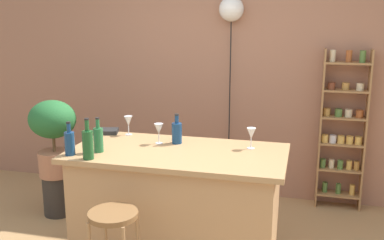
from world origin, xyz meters
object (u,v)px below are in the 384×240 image
object	(u,v)px
bar_stool	(114,240)
bottle_olive_oil	(98,139)
bottle_sauce_amber	(88,144)
bottle_spirits_clear	(70,143)
bottle_soda_blue	(177,132)
spice_shelf	(343,129)
wine_glass_right	(159,129)
wine_glass_center	(251,134)
wine_glass_left	(128,121)
cookbook	(106,131)
plant_stool	(58,194)
potted_plant	(53,131)

from	to	relation	value
bar_stool	bottle_olive_oil	xyz separation A→B (m)	(-0.33, 0.51, 0.52)
bar_stool	bottle_sauce_amber	distance (m)	0.71
bottle_spirits_clear	bottle_soda_blue	size ratio (longest dim) A/B	1.04
spice_shelf	wine_glass_right	size ratio (longest dim) A/B	10.00
bar_stool	bottle_soda_blue	world-z (taller)	bottle_soda_blue
bar_stool	spice_shelf	size ratio (longest dim) A/B	0.45
bottle_soda_blue	wine_glass_center	world-z (taller)	bottle_soda_blue
spice_shelf	bottle_soda_blue	size ratio (longest dim) A/B	6.80
bottle_spirits_clear	wine_glass_center	world-z (taller)	bottle_spirits_clear
bottle_soda_blue	wine_glass_left	world-z (taller)	bottle_soda_blue
wine_glass_center	bar_stool	bearing A→B (deg)	-131.36
spice_shelf	wine_glass_center	size ratio (longest dim) A/B	10.00
bottle_soda_blue	bottle_spirits_clear	bearing A→B (deg)	-144.04
spice_shelf	wine_glass_left	xyz separation A→B (m)	(-1.84, -1.15, 0.24)
cookbook	plant_stool	bearing A→B (deg)	142.75
plant_stool	bottle_spirits_clear	distance (m)	1.43
potted_plant	wine_glass_left	bearing A→B (deg)	-16.69
potted_plant	wine_glass_right	size ratio (longest dim) A/B	4.61
bottle_olive_oil	cookbook	distance (m)	0.55
bottle_sauce_amber	wine_glass_right	world-z (taller)	bottle_sauce_amber
wine_glass_left	cookbook	xyz separation A→B (m)	(-0.21, -0.01, -0.10)
plant_stool	potted_plant	xyz separation A→B (m)	(0.00, 0.00, 0.66)
bar_stool	potted_plant	size ratio (longest dim) A/B	0.97
potted_plant	wine_glass_center	distance (m)	2.02
plant_stool	bottle_spirits_clear	xyz separation A→B (m)	(0.70, -0.91, 0.85)
spice_shelf	bottle_sauce_amber	world-z (taller)	spice_shelf
bottle_spirits_clear	wine_glass_center	xyz separation A→B (m)	(1.27, 0.49, 0.02)
bar_stool	wine_glass_right	world-z (taller)	wine_glass_right
plant_stool	wine_glass_left	distance (m)	1.28
wine_glass_left	potted_plant	bearing A→B (deg)	163.31
spice_shelf	wine_glass_left	bearing A→B (deg)	-147.93
wine_glass_right	spice_shelf	bearing A→B (deg)	41.84
potted_plant	bottle_olive_oil	xyz separation A→B (m)	(0.87, -0.79, 0.20)
bottle_spirits_clear	wine_glass_right	xyz separation A→B (m)	(0.54, 0.45, 0.02)
potted_plant	wine_glass_right	distance (m)	1.34
wine_glass_center	cookbook	distance (m)	1.29
plant_stool	wine_glass_right	distance (m)	1.58
spice_shelf	bottle_olive_oil	world-z (taller)	spice_shelf
bottle_spirits_clear	wine_glass_right	size ratio (longest dim) A/B	1.53
bottle_olive_oil	wine_glass_right	distance (m)	0.49
plant_stool	bottle_olive_oil	size ratio (longest dim) A/B	1.55
plant_stool	bottle_spirits_clear	bearing A→B (deg)	-52.52
potted_plant	plant_stool	bearing A→B (deg)	0.00
spice_shelf	wine_glass_left	distance (m)	2.18
bottle_soda_blue	cookbook	distance (m)	0.71
spice_shelf	wine_glass_right	bearing A→B (deg)	-138.16
bottle_sauce_amber	wine_glass_right	distance (m)	0.62
wine_glass_right	potted_plant	bearing A→B (deg)	159.56
wine_glass_left	wine_glass_right	distance (m)	0.39
bar_stool	spice_shelf	world-z (taller)	spice_shelf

